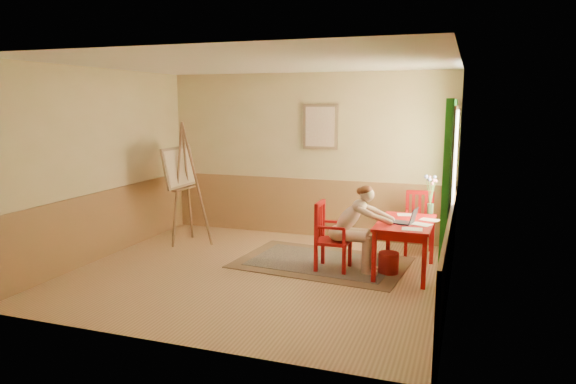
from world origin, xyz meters
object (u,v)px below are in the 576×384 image
at_px(chair_back, 419,223).
at_px(figure, 355,224).
at_px(table, 405,228).
at_px(chair_left, 330,236).
at_px(easel, 181,172).
at_px(laptop, 405,220).

bearing_deg(chair_back, figure, -121.63).
distance_m(table, chair_left, 1.03).
relative_size(table, figure, 1.00).
bearing_deg(figure, easel, 168.77).
relative_size(chair_left, laptop, 2.40).
bearing_deg(chair_left, easel, 167.03).
bearing_deg(laptop, figure, -175.72).
distance_m(figure, laptop, 0.67).
height_order(table, figure, figure).
bearing_deg(figure, table, 14.77).
bearing_deg(easel, chair_left, -12.97).
bearing_deg(easel, chair_back, 9.36).
bearing_deg(table, easel, 173.43).
bearing_deg(table, figure, -165.23).
height_order(chair_left, easel, easel).
xyz_separation_m(table, laptop, (-0.00, -0.13, 0.13)).
distance_m(chair_left, chair_back, 1.64).
height_order(chair_back, laptop, chair_back).
distance_m(chair_back, laptop, 1.21).
bearing_deg(easel, laptop, -8.50).
bearing_deg(chair_back, easel, -170.64).
xyz_separation_m(table, easel, (-3.67, 0.42, 0.55)).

